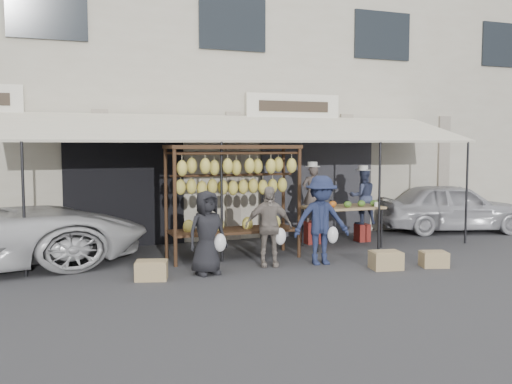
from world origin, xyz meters
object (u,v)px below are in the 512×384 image
produce_table (343,208)px  crate_far (151,270)px  vendor_left (312,193)px  customer_right (321,220)px  vendor_right (363,196)px  crate_near_a (386,260)px  crate_near_b (434,259)px  customer_left (207,233)px  sedan (453,207)px  customer_mid (268,226)px  banana_rack (234,179)px

produce_table → crate_far: bearing=-161.3°
vendor_left → customer_right: (-0.84, -2.09, -0.31)m
customer_right → vendor_right: bearing=49.3°
vendor_right → crate_near_a: (-1.15, -2.71, -0.89)m
produce_table → crate_near_b: bearing=-76.0°
customer_left → sedan: size_ratio=0.39×
crate_near_a → vendor_left: bearing=91.4°
customer_left → sedan: bearing=6.1°
vendor_right → customer_left: (-4.29, -1.98, -0.32)m
produce_table → customer_right: bearing=-131.6°
produce_table → customer_left: bearing=-157.2°
produce_table → customer_right: customer_right is taller
vendor_left → customer_mid: size_ratio=0.86×
banana_rack → customer_mid: (0.37, -0.89, -0.83)m
vendor_left → crate_far: (-4.04, -2.19, -0.98)m
produce_table → customer_mid: customer_mid is taller
customer_right → crate_near_b: 2.18m
customer_mid → crate_near_b: customer_mid is taller
customer_mid → customer_right: customer_right is taller
produce_table → crate_near_a: 2.34m
produce_table → customer_mid: bearing=-151.5°
customer_mid → sedan: customer_mid is taller
banana_rack → sedan: banana_rack is taller
vendor_left → vendor_right: size_ratio=1.00×
crate_near_a → crate_far: size_ratio=1.03×
vendor_right → sedan: vendor_right is taller
customer_mid → crate_near_b: 3.11m
crate_near_a → customer_mid: bearing=152.6°
vendor_left → customer_left: vendor_left is taller
vendor_right → crate_far: bearing=33.4°
customer_mid → crate_near_a: 2.21m
crate_near_b → sedan: 4.61m
crate_far → sedan: bearing=16.8°
vendor_right → crate_near_b: size_ratio=2.74×
crate_near_b → crate_far: size_ratio=0.90×
banana_rack → crate_near_b: 4.05m
sedan → crate_near_a: bearing=143.2°
customer_left → customer_mid: size_ratio=0.98×
customer_right → customer_mid: bearing=174.8°
vendor_left → crate_near_a: vendor_left is taller
crate_near_a → crate_near_b: bearing=-9.3°
customer_mid → customer_right: size_ratio=0.89×
vendor_right → sedan: bearing=-158.9°
vendor_left → sedan: vendor_left is taller
vendor_right → customer_mid: bearing=42.0°
sedan → banana_rack: bearing=117.0°
customer_left → crate_far: size_ratio=2.81×
vendor_right → crate_near_b: vendor_right is taller
banana_rack → customer_left: bearing=-127.5°
vendor_left → sedan: bearing=-167.2°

